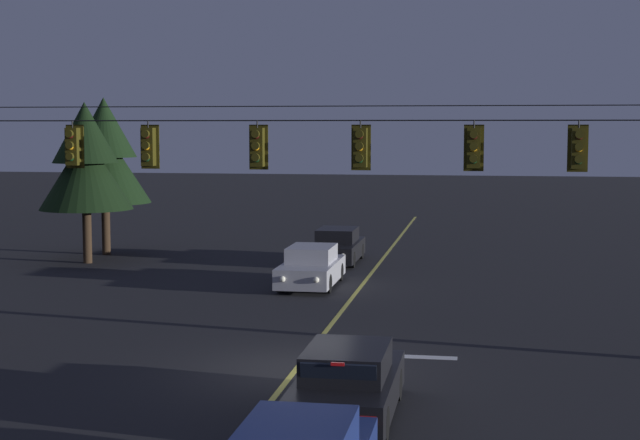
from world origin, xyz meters
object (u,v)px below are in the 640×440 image
traffic_light_leftmost (73,146)px  tree_verge_far (104,156)px  car_oncoming_trailing (337,247)px  traffic_light_centre (257,147)px  traffic_light_rightmost (474,148)px  traffic_light_far_right (578,148)px  car_waiting_near_lane (348,384)px  car_oncoming_lead (311,268)px  traffic_light_left_inner (148,147)px  tree_verge_near (85,161)px  traffic_light_right_inner (360,147)px

traffic_light_leftmost → tree_verge_far: tree_verge_far is taller
traffic_light_leftmost → car_oncoming_trailing: (4.55, 15.29, -4.36)m
traffic_light_centre → car_oncoming_trailing: traffic_light_centre is taller
traffic_light_rightmost → traffic_light_far_right: same height
traffic_light_centre → traffic_light_far_right: same height
car_waiting_near_lane → car_oncoming_trailing: 21.30m
car_waiting_near_lane → car_oncoming_lead: size_ratio=0.98×
traffic_light_far_right → car_oncoming_trailing: (-8.06, 15.29, -4.36)m
traffic_light_left_inner → traffic_light_rightmost: size_ratio=1.00×
car_oncoming_lead → tree_verge_near: 11.33m
traffic_light_leftmost → tree_verge_near: tree_verge_near is taller
traffic_light_far_right → tree_verge_far: size_ratio=0.18×
traffic_light_rightmost → car_waiting_near_lane: bearing=-111.2°
traffic_light_right_inner → tree_verge_far: bearing=129.2°
traffic_light_left_inner → tree_verge_near: (-7.43, 13.45, -0.88)m
traffic_light_left_inner → traffic_light_far_right: size_ratio=1.00×
car_waiting_near_lane → car_oncoming_lead: 15.43m
traffic_light_centre → tree_verge_far: size_ratio=0.18×
traffic_light_rightmost → tree_verge_near: tree_verge_near is taller
tree_verge_near → traffic_light_right_inner: bearing=-46.3°
car_oncoming_trailing → tree_verge_far: bearing=175.8°
traffic_light_rightmost → traffic_light_centre: bearing=180.0°
car_waiting_near_lane → car_oncoming_lead: same height
traffic_light_right_inner → tree_verge_far: 20.72m
car_oncoming_lead → traffic_light_far_right: bearing=-49.1°
traffic_light_right_inner → tree_verge_near: 18.62m
traffic_light_centre → tree_verge_near: (-10.27, 13.45, -0.88)m
traffic_light_leftmost → car_oncoming_trailing: bearing=73.4°
tree_verge_near → tree_verge_far: 2.62m
traffic_light_leftmost → car_waiting_near_lane: (7.95, -5.74, -4.36)m
car_oncoming_lead → car_oncoming_trailing: size_ratio=1.00×
traffic_light_left_inner → traffic_light_leftmost: bearing=180.0°
traffic_light_leftmost → tree_verge_near: 14.52m
traffic_light_far_right → car_oncoming_lead: traffic_light_far_right is taller
traffic_light_leftmost → traffic_light_rightmost: bearing=0.0°
traffic_light_leftmost → tree_verge_far: size_ratio=0.18×
traffic_light_leftmost → car_oncoming_lead: bearing=64.0°
traffic_light_left_inner → tree_verge_near: 15.39m
traffic_light_leftmost → traffic_light_left_inner: (2.03, 0.00, 0.00)m
traffic_light_centre → car_oncoming_trailing: (-0.31, 15.29, -4.36)m
car_oncoming_trailing → traffic_light_far_right: bearing=-62.2°
traffic_light_left_inner → traffic_light_right_inner: same height
traffic_light_far_right → tree_verge_far: (-18.26, 16.05, -0.73)m
car_waiting_near_lane → tree_verge_near: 23.63m
car_oncoming_trailing → car_oncoming_lead: bearing=-90.0°
car_oncoming_trailing → car_waiting_near_lane: bearing=-80.8°
car_oncoming_lead → tree_verge_far: size_ratio=0.65×
car_oncoming_lead → tree_verge_far: 12.75m
traffic_light_leftmost → traffic_light_left_inner: bearing=0.0°
traffic_light_right_inner → car_oncoming_trailing: bearing=100.7°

